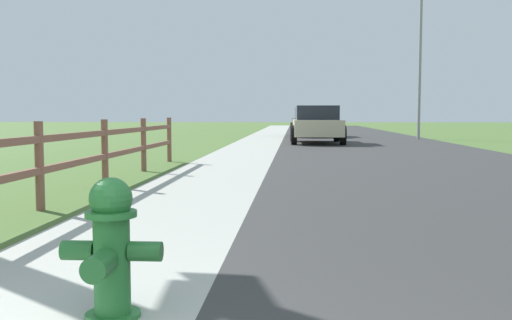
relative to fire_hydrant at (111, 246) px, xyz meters
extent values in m
plane|color=#4B6B31|center=(0.49, 23.10, -0.43)|extent=(120.00, 120.00, 0.00)
cube|color=#343434|center=(3.99, 25.10, -0.43)|extent=(7.00, 66.00, 0.01)
cube|color=#A8AAA0|center=(-2.51, 25.10, -0.43)|extent=(6.00, 66.00, 0.01)
cube|color=#4B6B31|center=(-4.01, 25.10, -0.42)|extent=(5.00, 66.00, 0.00)
cylinder|color=#287233|center=(0.00, 0.02, -0.11)|extent=(0.21, 0.21, 0.64)
cylinder|color=#287233|center=(0.00, 0.02, -0.41)|extent=(0.32, 0.32, 0.03)
cylinder|color=#287233|center=(0.00, 0.02, 0.19)|extent=(0.30, 0.30, 0.03)
sphere|color=#287233|center=(0.00, 0.02, 0.28)|extent=(0.25, 0.25, 0.25)
cube|color=#22612B|center=(0.00, 0.02, 0.36)|extent=(0.04, 0.04, 0.04)
cylinder|color=#22612B|center=(-0.20, 0.02, -0.03)|extent=(0.19, 0.12, 0.12)
cylinder|color=#22612B|center=(0.20, 0.02, -0.03)|extent=(0.19, 0.12, 0.12)
cylinder|color=#22612B|center=(0.00, -0.20, -0.06)|extent=(0.14, 0.23, 0.14)
cylinder|color=brown|center=(-2.07, 3.70, 0.12)|extent=(0.11, 0.11, 1.11)
cylinder|color=brown|center=(-2.07, 6.19, 0.12)|extent=(0.11, 0.11, 1.11)
cylinder|color=brown|center=(-2.07, 8.67, 0.12)|extent=(0.11, 0.11, 1.11)
cylinder|color=brown|center=(-2.07, 11.16, 0.12)|extent=(0.11, 0.11, 1.11)
cube|color=brown|center=(-2.07, 4.94, 0.07)|extent=(0.07, 12.44, 0.09)
cube|color=brown|center=(-2.07, 4.94, 0.46)|extent=(0.07, 12.44, 0.09)
cube|color=#C6B793|center=(1.94, 21.02, 0.21)|extent=(1.98, 4.54, 0.64)
cube|color=#1E232B|center=(1.94, 20.91, 0.82)|extent=(1.71, 2.29, 0.57)
cylinder|color=black|center=(0.97, 22.40, -0.05)|extent=(0.23, 0.76, 0.76)
cylinder|color=black|center=(2.86, 22.44, -0.05)|extent=(0.23, 0.76, 0.76)
cylinder|color=black|center=(1.02, 19.61, -0.05)|extent=(0.23, 0.76, 0.76)
cylinder|color=black|center=(2.91, 19.65, -0.05)|extent=(0.23, 0.76, 0.76)
cube|color=black|center=(1.91, 28.44, 0.20)|extent=(2.06, 4.85, 0.64)
cube|color=#1E232B|center=(1.91, 28.59, 0.82)|extent=(1.75, 2.39, 0.60)
cylinder|color=black|center=(0.91, 29.90, -0.07)|extent=(0.24, 0.73, 0.72)
cylinder|color=black|center=(2.81, 29.96, -0.07)|extent=(0.24, 0.73, 0.72)
cylinder|color=black|center=(1.01, 26.93, -0.07)|extent=(0.24, 0.73, 0.72)
cylinder|color=black|center=(2.91, 26.99, -0.07)|extent=(0.24, 0.73, 0.72)
cylinder|color=gray|center=(6.95, 25.27, 3.19)|extent=(0.14, 0.14, 7.24)
camera|label=1|loc=(1.06, -3.29, 0.76)|focal=41.28mm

